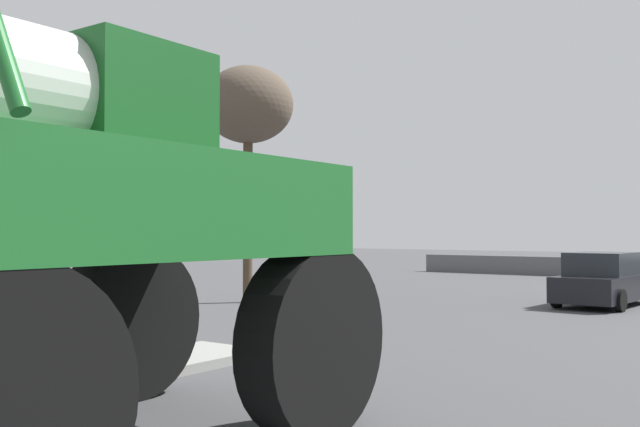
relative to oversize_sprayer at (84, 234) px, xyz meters
The scene contains 6 objects.
ground_plane 12.47m from the oversize_sprayer, 86.30° to the left, with size 120.00×120.00×0.00m, color #424244.
median_island 3.55m from the oversize_sprayer, 155.09° to the left, with size 1.50×7.32×0.15m, color gray.
oversize_sprayer is the anchor object (origin of this frame).
sedan_ahead 16.93m from the oversize_sprayer, 88.42° to the left, with size 2.11×4.21×1.52m.
traffic_signal_near_left 5.93m from the oversize_sprayer, 129.57° to the left, with size 0.24×0.54×3.83m.
bare_tree_left 14.84m from the oversize_sprayer, 125.66° to the left, with size 2.72×2.72×7.07m.
Camera 1 is at (4.94, 1.63, 2.09)m, focal length 39.68 mm.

